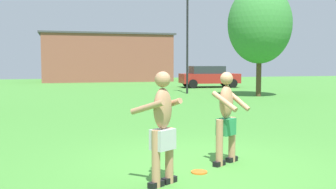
# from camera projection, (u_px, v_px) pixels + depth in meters

# --- Properties ---
(ground_plane) EXTENTS (80.00, 80.00, 0.00)m
(ground_plane) POSITION_uv_depth(u_px,v_px,m) (204.00, 164.00, 7.33)
(ground_plane) COLOR #428433
(player_near) EXTENTS (0.72, 0.74, 1.68)m
(player_near) POSITION_uv_depth(u_px,v_px,m) (226.00, 116.00, 7.27)
(player_near) COLOR black
(player_near) RESTS_ON ground_plane
(player_in_gray) EXTENTS (0.78, 0.78, 1.72)m
(player_in_gray) POSITION_uv_depth(u_px,v_px,m) (162.00, 126.00, 6.00)
(player_in_gray) COLOR black
(player_in_gray) RESTS_ON ground_plane
(frisbee) EXTENTS (0.28, 0.28, 0.03)m
(frisbee) POSITION_uv_depth(u_px,v_px,m) (199.00, 172.00, 6.74)
(frisbee) COLOR orange
(frisbee) RESTS_ON ground_plane
(car_red_mid_lot) EXTENTS (4.40, 2.24, 1.58)m
(car_red_mid_lot) POSITION_uv_depth(u_px,v_px,m) (209.00, 76.00, 29.68)
(car_red_mid_lot) COLOR maroon
(car_red_mid_lot) RESTS_ON ground_plane
(lamp_post) EXTENTS (0.60, 0.24, 5.86)m
(lamp_post) POSITION_uv_depth(u_px,v_px,m) (187.00, 33.00, 23.51)
(lamp_post) COLOR black
(lamp_post) RESTS_ON ground_plane
(outbuilding_behind_lot) EXTENTS (12.66, 6.19, 4.64)m
(outbuilding_behind_lot) POSITION_uv_depth(u_px,v_px,m) (107.00, 58.00, 39.74)
(outbuilding_behind_lot) COLOR brown
(outbuilding_behind_lot) RESTS_ON ground_plane
(tree_left_field) EXTENTS (3.43, 3.43, 6.03)m
(tree_left_field) POSITION_uv_depth(u_px,v_px,m) (260.00, 24.00, 21.58)
(tree_left_field) COLOR #4C3823
(tree_left_field) RESTS_ON ground_plane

